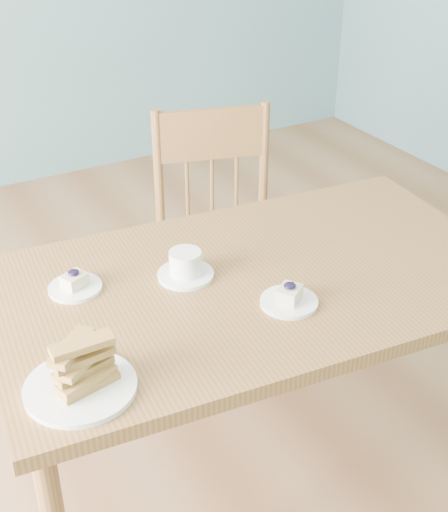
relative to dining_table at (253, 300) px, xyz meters
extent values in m
cube|color=#946845|center=(-0.27, 0.02, -0.67)|extent=(5.00, 5.00, 0.01)
cube|color=brown|center=(0.00, 0.00, 0.05)|extent=(1.44, 0.91, 0.04)
cylinder|color=brown|center=(-0.60, 0.39, -0.31)|extent=(0.05, 0.05, 0.70)
cylinder|color=brown|center=(0.66, 0.27, -0.31)|extent=(0.05, 0.05, 0.70)
cube|color=brown|center=(0.22, 0.56, -0.23)|extent=(0.53, 0.51, 0.04)
cylinder|color=brown|center=(0.00, 0.45, -0.45)|extent=(0.03, 0.03, 0.42)
cylinder|color=brown|center=(0.35, 0.34, -0.45)|extent=(0.03, 0.03, 0.42)
cylinder|color=brown|center=(0.10, 0.78, -0.45)|extent=(0.03, 0.03, 0.42)
cylinder|color=brown|center=(0.45, 0.67, -0.45)|extent=(0.03, 0.03, 0.42)
cylinder|color=brown|center=(0.09, 0.79, 0.03)|extent=(0.03, 0.03, 0.48)
cylinder|color=brown|center=(0.46, 0.68, 0.03)|extent=(0.03, 0.03, 0.48)
cube|color=brown|center=(0.28, 0.74, 0.17)|extent=(0.36, 0.13, 0.18)
cylinder|color=brown|center=(0.19, 0.76, -0.06)|extent=(0.01, 0.01, 0.28)
cylinder|color=brown|center=(0.28, 0.74, -0.06)|extent=(0.01, 0.01, 0.28)
cylinder|color=brown|center=(0.36, 0.71, -0.06)|extent=(0.01, 0.01, 0.28)
cylinder|color=white|center=(0.01, -0.15, 0.08)|extent=(0.14, 0.14, 0.01)
cube|color=beige|center=(0.01, -0.15, 0.10)|extent=(0.08, 0.08, 0.04)
ellipsoid|color=black|center=(0.01, -0.15, 0.13)|extent=(0.03, 0.03, 0.01)
sphere|color=black|center=(0.02, -0.15, 0.13)|extent=(0.01, 0.01, 0.01)
sphere|color=black|center=(0.01, -0.14, 0.13)|extent=(0.01, 0.01, 0.01)
sphere|color=black|center=(0.01, -0.16, 0.13)|extent=(0.01, 0.01, 0.01)
cylinder|color=white|center=(-0.43, 0.17, 0.08)|extent=(0.14, 0.14, 0.01)
cube|color=beige|center=(-0.43, 0.17, 0.10)|extent=(0.07, 0.07, 0.03)
ellipsoid|color=black|center=(-0.43, 0.17, 0.12)|extent=(0.03, 0.03, 0.01)
sphere|color=black|center=(-0.42, 0.17, 0.12)|extent=(0.01, 0.01, 0.01)
sphere|color=black|center=(-0.43, 0.18, 0.12)|extent=(0.01, 0.01, 0.01)
sphere|color=black|center=(-0.42, 0.16, 0.12)|extent=(0.01, 0.01, 0.01)
cylinder|color=white|center=(-0.15, 0.09, 0.08)|extent=(0.15, 0.15, 0.01)
cylinder|color=white|center=(-0.15, 0.09, 0.12)|extent=(0.11, 0.11, 0.06)
cylinder|color=olive|center=(-0.15, 0.09, 0.14)|extent=(0.07, 0.07, 0.00)
torus|color=white|center=(-0.11, 0.10, 0.12)|extent=(0.05, 0.03, 0.05)
cylinder|color=white|center=(-0.54, -0.20, 0.08)|extent=(0.24, 0.24, 0.01)
camera|label=1|loc=(-0.84, -1.33, 1.07)|focal=50.00mm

